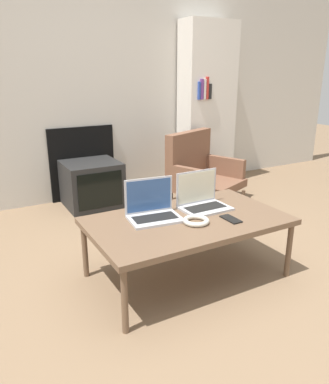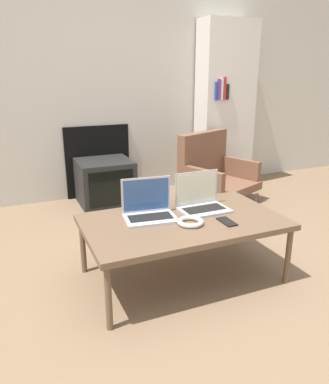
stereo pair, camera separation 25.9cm
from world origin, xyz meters
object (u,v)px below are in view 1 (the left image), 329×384
headphones (196,221)px  phone (231,219)px  laptop_right (202,200)px  tv (92,184)px  laptop_left (153,209)px  armchair (199,170)px

headphones → phone: (0.22, -0.06, -0.01)m
laptop_right → tv: (-0.28, 1.52, -0.24)m
phone → laptop_right: bearing=97.4°
laptop_left → phone: bearing=-26.4°
laptop_right → phone: (0.04, -0.27, -0.05)m
laptop_left → headphones: 0.29m
laptop_right → tv: bearing=99.8°
laptop_left → laptop_right: same height
laptop_right → phone: 0.28m
laptop_right → armchair: (0.76, 1.13, -0.14)m
laptop_right → tv: laptop_right is taller
phone → tv: bearing=99.9°
phone → tv: tv is taller
laptop_left → laptop_right: (0.38, 0.00, 0.00)m
laptop_right → tv: 1.56m
laptop_left → tv: size_ratio=0.65×
armchair → phone: bearing=-139.3°
headphones → armchair: bearing=54.9°
laptop_left → armchair: (1.13, 1.13, -0.14)m
headphones → armchair: 1.64m
phone → headphones: bearing=164.3°
armchair → tv: bearing=137.4°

